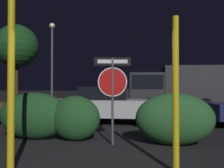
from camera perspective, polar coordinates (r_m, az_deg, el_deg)
name	(u,v)px	position (r m, az deg, el deg)	size (l,w,h in m)	color
road_center_stripe	(130,119)	(11.97, 4.22, -7.97)	(36.30, 0.12, 0.01)	gold
stop_sign	(113,82)	(6.49, 0.12, 0.46)	(0.94, 0.19, 2.27)	#4C4C51
yellow_pole_left	(11,69)	(4.70, -22.06, 3.10)	(0.12, 0.12, 3.59)	yellow
yellow_pole_right	(176,94)	(4.48, 14.36, -2.28)	(0.12, 0.12, 2.73)	yellow
hedge_bush_1	(34,116)	(7.59, -17.38, -6.92)	(2.11, 0.95, 1.35)	#1E4C23
hedge_bush_2	(75,118)	(7.11, -8.43, -7.74)	(1.42, 0.86, 1.25)	#1E4C23
hedge_bush_3	(175,119)	(6.69, 14.11, -7.75)	(2.02, 1.08, 1.35)	#285B2D
passing_car_2	(107,105)	(10.49, -1.08, -4.84)	(4.97, 1.97, 1.52)	silver
delivery_truck	(173,86)	(17.56, 13.79, -0.47)	(6.16, 2.67, 2.94)	#2D2D33
street_lamp	(52,55)	(18.57, -13.55, 6.55)	(0.41, 0.41, 6.17)	#4C4C51
tree_0	(17,46)	(25.40, -20.96, 8.03)	(4.03, 4.03, 7.43)	#422D1E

